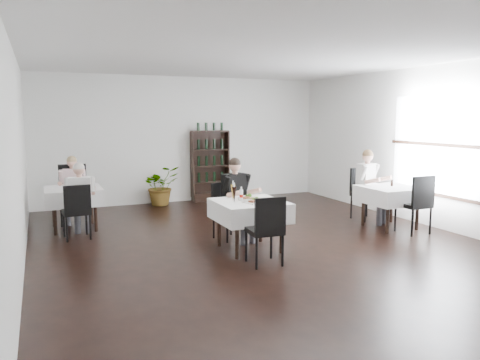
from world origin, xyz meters
The scene contains 24 objects.
room_shell centered at (0.00, 0.00, 1.50)m, with size 9.00×9.00×9.00m.
window_right centered at (3.48, 0.00, 1.50)m, with size 0.06×2.30×1.85m.
wine_shelf centered at (0.60, 4.31, 0.85)m, with size 0.90×0.28×1.75m.
main_table centered at (-0.30, 0.00, 0.62)m, with size 1.03×1.03×0.77m.
left_table centered at (-2.70, 2.50, 0.62)m, with size 0.98×0.98×0.77m.
right_table centered at (2.70, 0.30, 0.62)m, with size 0.98×0.98×0.77m.
potted_tree centered at (-0.66, 4.20, 0.46)m, with size 0.83×0.72×0.92m, color #2C5F20.
main_chair_far centered at (-0.36, 0.82, 0.54)m, with size 0.54×0.54×0.95m.
main_chair_near centered at (-0.41, -0.80, 0.56)m, with size 0.47×0.48×0.98m.
left_chair_far centered at (-2.67, 3.07, 0.65)m, with size 0.55×0.55×1.13m.
left_chair_near centered at (-2.70, 1.70, 0.54)m, with size 0.46×0.46×0.94m.
right_chair_far centered at (2.74, 1.13, 0.59)m, with size 0.49×0.50×1.03m.
right_chair_near centered at (2.81, -0.26, 0.60)m, with size 0.48×0.48×1.05m.
diner_main centered at (-0.27, 0.56, 0.81)m, with size 0.59×0.63×1.39m.
diner_left_far centered at (-2.67, 3.07, 0.76)m, with size 0.52×0.54×1.31m.
diner_left_near centered at (-2.63, 1.86, 0.75)m, with size 0.52×0.54×1.30m.
diner_right_far centered at (2.64, 0.81, 0.83)m, with size 0.63×0.66×1.43m.
plate_far centered at (-0.27, 0.14, 0.79)m, with size 0.35×0.35×0.09m.
plate_near centered at (-0.30, -0.18, 0.79)m, with size 0.34×0.34×0.08m.
pilsner_dark centered at (-0.58, -0.06, 0.90)m, with size 0.07×0.07×0.31m.
pilsner_lager centered at (-0.53, 0.12, 0.90)m, with size 0.07×0.07×0.31m.
coke_bottle centered at (-0.41, 0.07, 0.86)m, with size 0.06×0.06×0.22m.
napkin_cutlery centered at (0.04, -0.26, 0.78)m, with size 0.20×0.18×0.02m.
pepper_mill centered at (2.78, 0.37, 0.83)m, with size 0.05×0.05×0.11m, color black.
Camera 1 is at (-3.23, -6.43, 2.06)m, focal length 35.00 mm.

